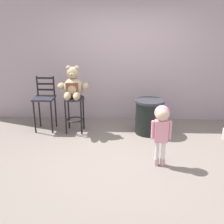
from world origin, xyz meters
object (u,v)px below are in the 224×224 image
at_px(bar_stool_with_teddy, 74,107).
at_px(trash_bin, 149,116).
at_px(bar_chair_empty, 45,100).
at_px(child_walking, 162,123).
at_px(teddy_bear, 73,86).

bearing_deg(bar_stool_with_teddy, trash_bin, -0.64).
height_order(trash_bin, bar_chair_empty, bar_chair_empty).
height_order(child_walking, trash_bin, child_walking).
xyz_separation_m(trash_bin, bar_chair_empty, (-2.11, 0.11, 0.28)).
distance_m(bar_stool_with_teddy, child_walking, 2.04).
relative_size(bar_stool_with_teddy, child_walking, 0.74).
bearing_deg(child_walking, teddy_bear, 42.39).
height_order(bar_stool_with_teddy, bar_chair_empty, bar_chair_empty).
bearing_deg(bar_stool_with_teddy, bar_chair_empty, 171.62).
relative_size(teddy_bear, bar_chair_empty, 0.57).
bearing_deg(trash_bin, teddy_bear, -179.42).
distance_m(child_walking, bar_chair_empty, 2.59).
height_order(child_walking, bar_chair_empty, bar_chair_empty).
distance_m(trash_bin, bar_chair_empty, 2.13).
height_order(bar_stool_with_teddy, teddy_bear, teddy_bear).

